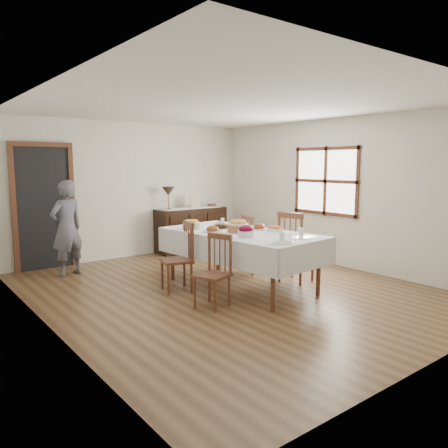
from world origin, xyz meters
TOP-DOWN VIEW (x-y plane):
  - ground at (0.00, 0.00)m, footprint 6.00×6.00m
  - room_shell at (-0.15, 0.42)m, footprint 5.02×6.02m
  - dining_table at (0.22, -0.02)m, footprint 1.46×2.52m
  - chair_left_near at (-0.60, -0.47)m, footprint 0.49×0.49m
  - chair_left_far at (-0.57, 0.39)m, footprint 0.51×0.51m
  - chair_right_near at (1.06, -0.30)m, footprint 0.54×0.54m
  - chair_right_far at (0.95, 0.51)m, footprint 0.48×0.48m
  - sideboard at (1.16, 2.72)m, footprint 1.50×0.54m
  - person at (-1.56, 2.24)m, footprint 0.59×0.47m
  - bread_basket at (0.18, -0.01)m, footprint 0.32×0.32m
  - egg_basket at (0.21, 0.46)m, footprint 0.23×0.23m
  - ham_platter_a at (-0.11, 0.24)m, footprint 0.29×0.29m
  - ham_platter_b at (0.60, 0.01)m, footprint 0.33×0.33m
  - beet_bowl at (-0.01, -0.39)m, footprint 0.23×0.23m
  - carrot_bowl at (0.49, 0.44)m, footprint 0.23×0.23m
  - pineapple_bowl at (-0.18, 0.67)m, footprint 0.27×0.27m
  - casserole_dish at (0.67, -0.27)m, footprint 0.23×0.23m
  - butter_dish at (0.18, -0.20)m, footprint 0.15×0.10m
  - setting_left at (0.08, -0.99)m, footprint 0.43×0.31m
  - setting_right at (0.59, -0.86)m, footprint 0.43×0.31m
  - glass_far_a at (-0.04, 0.70)m, footprint 0.07×0.07m
  - glass_far_b at (0.48, 0.77)m, footprint 0.06×0.06m
  - runner at (1.14, 2.68)m, footprint 1.30×0.35m
  - table_lamp at (0.63, 2.73)m, footprint 0.26×0.26m
  - picture_frame at (1.23, 2.65)m, footprint 0.22×0.08m
  - deco_bowl at (1.70, 2.72)m, footprint 0.20×0.20m

SIDE VIEW (x-z plane):
  - ground at x=0.00m, z-range 0.00..0.00m
  - sideboard at x=1.16m, z-range 0.00..0.90m
  - chair_left_near at x=-0.60m, z-range 0.01..0.93m
  - chair_right_far at x=0.95m, z-range 0.01..0.97m
  - chair_left_far at x=-0.57m, z-range 0.01..1.00m
  - chair_right_near at x=1.06m, z-range 0.01..1.10m
  - dining_table at x=0.22m, z-range 0.32..1.15m
  - person at x=-1.56m, z-range 0.00..1.66m
  - setting_left at x=0.08m, z-range 0.80..0.90m
  - setting_right at x=0.59m, z-range 0.80..0.90m
  - ham_platter_b at x=0.60m, z-range 0.80..0.91m
  - ham_platter_a at x=-0.11m, z-range 0.80..0.91m
  - casserole_dish at x=0.67m, z-range 0.82..0.90m
  - butter_dish at x=0.18m, z-range 0.83..0.90m
  - egg_basket at x=0.21m, z-range 0.81..0.92m
  - carrot_bowl at x=0.49m, z-range 0.82..0.92m
  - glass_far_a at x=-0.04m, z-range 0.83..0.92m
  - glass_far_b at x=0.48m, z-range 0.83..0.93m
  - pineapple_bowl at x=-0.18m, z-range 0.82..0.96m
  - beet_bowl at x=-0.01m, z-range 0.82..0.98m
  - runner at x=1.14m, z-range 0.90..0.91m
  - bread_basket at x=0.18m, z-range 0.81..1.00m
  - deco_bowl at x=1.70m, z-range 0.90..0.96m
  - picture_frame at x=1.23m, z-range 0.90..1.18m
  - table_lamp at x=0.63m, z-range 1.02..1.48m
  - room_shell at x=-0.15m, z-range 0.32..2.97m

